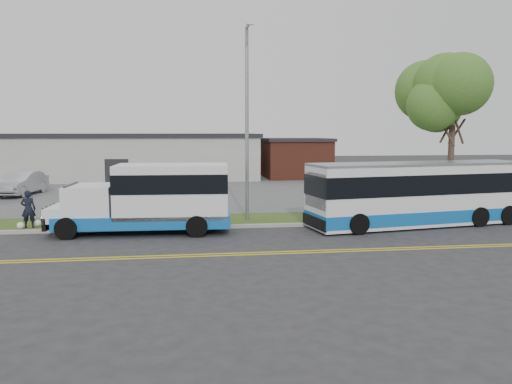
{
  "coord_description": "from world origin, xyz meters",
  "views": [
    {
      "loc": [
        0.05,
        -21.98,
        4.5
      ],
      "look_at": [
        3.33,
        1.86,
        1.6
      ],
      "focal_mm": 35.0,
      "sensor_mm": 36.0,
      "label": 1
    }
  ],
  "objects": [
    {
      "name": "brick_wing",
      "position": [
        10.5,
        26.0,
        1.96
      ],
      "size": [
        6.3,
        7.3,
        3.9
      ],
      "color": "brown",
      "rests_on": "ground"
    },
    {
      "name": "lane_line_north",
      "position": [
        0.0,
        -3.85,
        0.01
      ],
      "size": [
        70.0,
        0.12,
        0.01
      ],
      "primitive_type": "cube",
      "color": "gold",
      "rests_on": "ground"
    },
    {
      "name": "curb",
      "position": [
        0.0,
        1.1,
        0.07
      ],
      "size": [
        80.0,
        0.3,
        0.15
      ],
      "primitive_type": "cube",
      "color": "#9E9B93",
      "rests_on": "ground"
    },
    {
      "name": "streetlight_near",
      "position": [
        3.0,
        2.73,
        5.23
      ],
      "size": [
        0.35,
        1.53,
        9.5
      ],
      "color": "gray",
      "rests_on": "verge"
    },
    {
      "name": "verge",
      "position": [
        0.0,
        2.9,
        0.05
      ],
      "size": [
        80.0,
        3.3,
        0.1
      ],
      "primitive_type": "cube",
      "color": "#354C19",
      "rests_on": "ground"
    },
    {
      "name": "pedestrian",
      "position": [
        -7.25,
        1.9,
        0.97
      ],
      "size": [
        0.68,
        0.49,
        1.75
      ],
      "primitive_type": "imported",
      "rotation": [
        0.0,
        0.0,
        3.25
      ],
      "color": "black",
      "rests_on": "verge"
    },
    {
      "name": "tree_east",
      "position": [
        14.0,
        3.0,
        6.2
      ],
      "size": [
        5.2,
        5.2,
        8.33
      ],
      "color": "#3A261F",
      "rests_on": "verge"
    },
    {
      "name": "ground",
      "position": [
        0.0,
        0.0,
        0.0
      ],
      "size": [
        140.0,
        140.0,
        0.0
      ],
      "primitive_type": "plane",
      "color": "#28282B",
      "rests_on": "ground"
    },
    {
      "name": "lane_line_south",
      "position": [
        0.0,
        -4.15,
        0.01
      ],
      "size": [
        70.0,
        0.12,
        0.01
      ],
      "primitive_type": "cube",
      "color": "gold",
      "rests_on": "ground"
    },
    {
      "name": "grocery_bag_right",
      "position": [
        -6.95,
        2.15,
        0.26
      ],
      "size": [
        0.32,
        0.32,
        0.32
      ],
      "primitive_type": "sphere",
      "color": "white",
      "rests_on": "verge"
    },
    {
      "name": "parked_car_a",
      "position": [
        -11.55,
        14.79,
        0.93
      ],
      "size": [
        2.54,
        5.23,
        1.65
      ],
      "primitive_type": "imported",
      "rotation": [
        0.0,
        0.0,
        -0.16
      ],
      "color": "#B9BAC1",
      "rests_on": "parking_lot"
    },
    {
      "name": "parking_lot",
      "position": [
        0.0,
        17.0,
        0.05
      ],
      "size": [
        80.0,
        25.0,
        0.1
      ],
      "primitive_type": "cube",
      "color": "#4C4C4F",
      "rests_on": "ground"
    },
    {
      "name": "commercial_building",
      "position": [
        -6.0,
        27.0,
        2.18
      ],
      "size": [
        25.4,
        10.4,
        4.35
      ],
      "color": "#9E9E99",
      "rests_on": "ground"
    },
    {
      "name": "shuttle_bus",
      "position": [
        -1.44,
        0.56,
        1.64
      ],
      "size": [
        8.12,
        3.02,
        3.06
      ],
      "rotation": [
        0.0,
        0.0,
        -0.05
      ],
      "color": "#0F58A3",
      "rests_on": "ground"
    },
    {
      "name": "transit_bus",
      "position": [
        11.09,
        0.6,
        1.54
      ],
      "size": [
        11.25,
        4.22,
        3.05
      ],
      "rotation": [
        0.0,
        0.0,
        0.16
      ],
      "color": "silver",
      "rests_on": "ground"
    },
    {
      "name": "grocery_bag_left",
      "position": [
        -7.55,
        1.65,
        0.26
      ],
      "size": [
        0.32,
        0.32,
        0.32
      ],
      "primitive_type": "sphere",
      "color": "white",
      "rests_on": "verge"
    }
  ]
}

